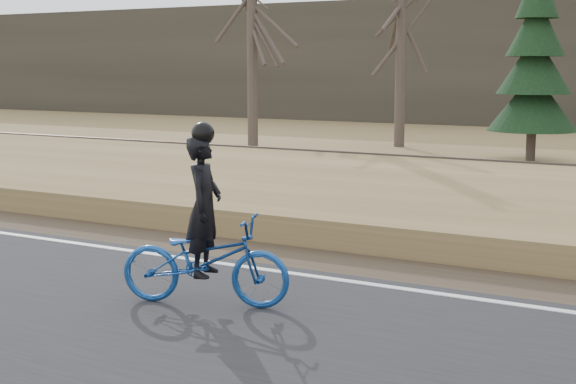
% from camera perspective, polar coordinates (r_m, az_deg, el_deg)
% --- Properties ---
extents(cyclist, '(2.10, 1.23, 2.11)m').
position_cam_1_polar(cyclist, '(9.24, -5.93, -4.00)').
color(cyclist, navy).
rests_on(cyclist, road).
extents(bare_tree_far_left, '(0.36, 0.36, 7.86)m').
position_cam_1_polar(bare_tree_far_left, '(27.31, -2.57, 11.36)').
color(bare_tree_far_left, '#4D4038').
rests_on(bare_tree_far_left, ground).
extents(bare_tree_left, '(0.36, 0.36, 7.25)m').
position_cam_1_polar(bare_tree_left, '(28.07, 8.05, 10.59)').
color(bare_tree_left, '#4D4038').
rests_on(bare_tree_left, ground).
extents(conifer, '(2.60, 2.60, 5.88)m').
position_cam_1_polar(conifer, '(24.75, 17.13, 8.56)').
color(conifer, '#4D4038').
rests_on(conifer, ground).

